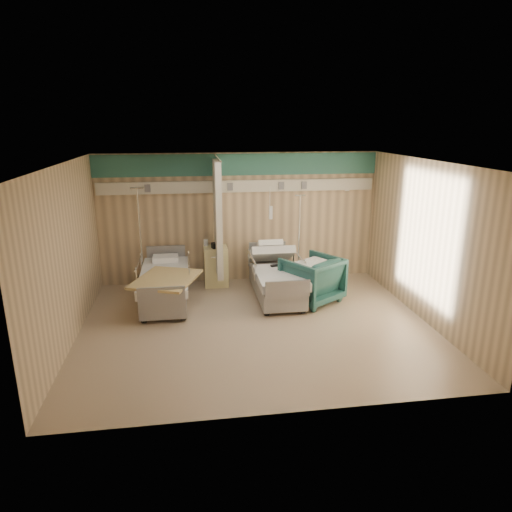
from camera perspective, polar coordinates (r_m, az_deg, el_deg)
The scene contains 13 objects.
ground at distance 8.03m, azimuth 0.02°, elevation -8.73°, with size 6.00×5.00×0.00m, color tan.
room_walls at distance 7.67m, azimuth -0.49°, elevation 4.77°, with size 6.04×5.04×2.82m.
bed_right at distance 9.19m, azimuth 2.53°, elevation -3.29°, with size 1.00×2.16×0.63m, color white, non-canonical shape.
bed_left at distance 9.05m, azimuth -11.31°, elevation -3.92°, with size 1.00×2.16×0.63m, color white, non-canonical shape.
bedside_cabinet at distance 9.86m, azimuth -5.03°, elevation -1.26°, with size 0.50×0.48×0.85m, color beige.
visitor_armchair at distance 9.00m, azimuth 6.99°, elevation -2.89°, with size 0.97×1.00×0.91m, color #1F4E4A.
waffle_blanket at distance 8.82m, azimuth 7.36°, elevation 0.05°, with size 0.68×0.60×0.08m, color white.
iv_stand_right at distance 10.03m, azimuth 5.31°, elevation -1.13°, with size 0.35×0.35×1.95m.
iv_stand_left at distance 9.78m, azimuth -13.97°, elevation -1.74°, with size 0.39×0.39×2.17m.
call_remote at distance 9.13m, azimuth 2.37°, elevation -1.20°, with size 0.17×0.07×0.04m, color black.
tan_blanket at distance 8.50m, azimuth -11.16°, elevation -2.85°, with size 1.00×1.26×0.04m, color tan.
toiletry_bag at distance 9.66m, azimuth -4.91°, elevation 1.35°, with size 0.21×0.14×0.12m, color black.
white_cup at distance 9.85m, azimuth -6.28°, elevation 1.67°, with size 0.10×0.10×0.14m, color white.
Camera 1 is at (-1.07, -7.19, 3.41)m, focal length 32.00 mm.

